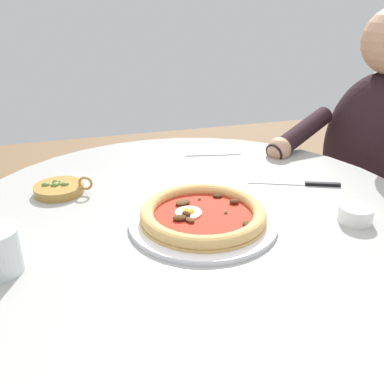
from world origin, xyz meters
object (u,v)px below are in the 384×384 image
(pizza_on_plate, at_px, (202,216))
(ramekin_capers, at_px, (355,213))
(dining_table, at_px, (193,262))
(steak_knife, at_px, (308,184))
(olive_pan, at_px, (59,188))
(diner_person, at_px, (362,211))
(fork_utensil, at_px, (214,155))

(pizza_on_plate, height_order, ramekin_capers, pizza_on_plate)
(dining_table, distance_m, pizza_on_plate, 0.17)
(dining_table, xyz_separation_m, pizza_on_plate, (-0.00, -0.07, 0.16))
(steak_knife, bearing_deg, pizza_on_plate, -160.78)
(pizza_on_plate, bearing_deg, steak_knife, 19.22)
(dining_table, bearing_deg, olive_pan, 148.33)
(olive_pan, distance_m, diner_person, 0.97)
(dining_table, relative_size, fork_utensil, 6.41)
(olive_pan, height_order, diner_person, diner_person)
(dining_table, distance_m, diner_person, 0.72)
(diner_person, bearing_deg, olive_pan, -175.50)
(fork_utensil, bearing_deg, ramekin_capers, -73.29)
(dining_table, height_order, ramekin_capers, ramekin_capers)
(steak_knife, xyz_separation_m, diner_person, (0.36, 0.20, -0.23))
(pizza_on_plate, distance_m, diner_person, 0.78)
(steak_knife, xyz_separation_m, fork_utensil, (-0.15, 0.27, -0.00))
(ramekin_capers, bearing_deg, pizza_on_plate, 164.85)
(olive_pan, bearing_deg, fork_utensil, 18.20)
(pizza_on_plate, relative_size, ramekin_capers, 4.38)
(fork_utensil, bearing_deg, olive_pan, -161.80)
(dining_table, xyz_separation_m, ramekin_capers, (0.30, -0.15, 0.16))
(ramekin_capers, relative_size, olive_pan, 0.51)
(diner_person, bearing_deg, dining_table, -159.94)
(pizza_on_plate, xyz_separation_m, ramekin_capers, (0.30, -0.08, 0.00))
(ramekin_capers, bearing_deg, olive_pan, 150.84)
(dining_table, bearing_deg, diner_person, 20.06)
(ramekin_capers, xyz_separation_m, diner_person, (0.37, 0.39, -0.24))
(olive_pan, relative_size, diner_person, 0.12)
(olive_pan, bearing_deg, diner_person, 4.50)
(diner_person, bearing_deg, fork_utensil, 172.33)
(pizza_on_plate, xyz_separation_m, steak_knife, (0.31, 0.11, -0.01))
(dining_table, relative_size, steak_knife, 4.91)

